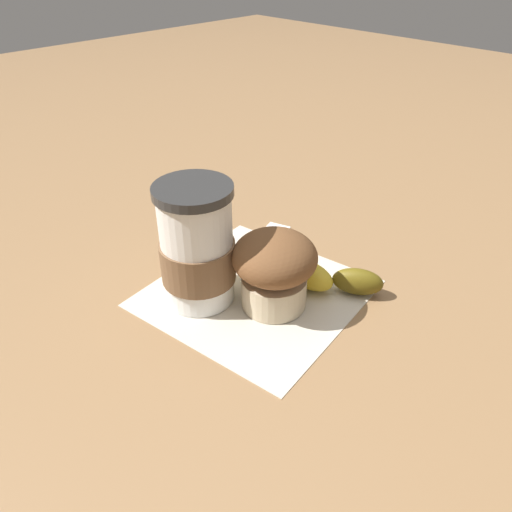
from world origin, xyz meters
The scene contains 6 objects.
ground_plane centered at (0.00, 0.00, 0.00)m, with size 3.00×3.00×0.00m, color #936D47.
paper_napkin centered at (0.00, 0.00, 0.00)m, with size 0.22×0.22×0.00m, color beige.
coffee_cup centered at (-0.05, 0.04, 0.07)m, with size 0.08×0.08×0.14m.
muffin centered at (0.00, -0.03, 0.05)m, with size 0.09×0.09×0.09m.
banana centered at (0.06, -0.03, 0.02)m, with size 0.08×0.17×0.03m.
sugar_packet centered at (0.11, 0.08, 0.00)m, with size 0.05×0.03×0.01m, color white.
Camera 1 is at (-0.32, -0.33, 0.36)m, focal length 35.00 mm.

